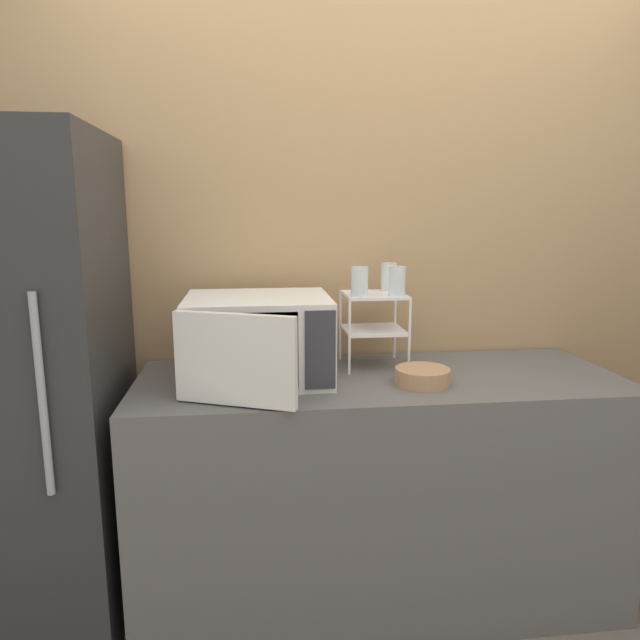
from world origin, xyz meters
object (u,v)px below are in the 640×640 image
Objects in this scene: microwave at (257,339)px; bowl at (422,377)px; glass_back_right at (389,277)px; glass_front_right at (397,281)px; refrigerator at (18,391)px; dish_rack at (374,314)px; glass_front_left at (359,282)px.

microwave is 3.16× the size of bowl.
glass_back_right reaches higher than microwave.
glass_back_right is 0.57× the size of bowl.
microwave is at bearing 166.59° from bowl.
refrigerator reaches higher than glass_front_right.
microwave is 0.60m from glass_back_right.
dish_rack is 1.50× the size of bowl.
microwave is at bearing -171.90° from glass_front_left.
glass_front_left is (-0.07, -0.07, 0.14)m from dish_rack.
dish_rack is 2.61× the size of glass_back_right.
bowl is at bearing -75.18° from glass_front_right.
glass_front_left is 0.20m from glass_back_right.
glass_front_left is 0.42m from bowl.
glass_front_right is 0.57× the size of bowl.
bowl is (0.20, -0.19, -0.32)m from glass_front_left.
glass_back_right is (0.15, 0.14, 0.00)m from glass_front_left.
glass_back_right is 1.43m from refrigerator.
dish_rack reaches higher than bowl.
glass_back_right is at bearing 98.16° from bowl.
glass_front_right is at bearing -46.03° from dish_rack.
refrigerator is (-1.22, -0.07, -0.36)m from glass_front_left.
microwave is 0.48m from dish_rack.
glass_front_left and glass_front_right have the same top height.
glass_back_right is 0.14m from glass_front_right.
glass_back_right is (0.53, 0.20, 0.20)m from microwave.
microwave is at bearing 0.90° from refrigerator.
refrigerator is (-1.30, -0.14, -0.22)m from dish_rack.
glass_front_right is at bearing 104.82° from bowl.
dish_rack is 0.35m from bowl.
glass_front_left is 0.14m from glass_front_right.
refrigerator is at bearing -176.82° from glass_front_left.
bowl is at bearing -81.84° from glass_back_right.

